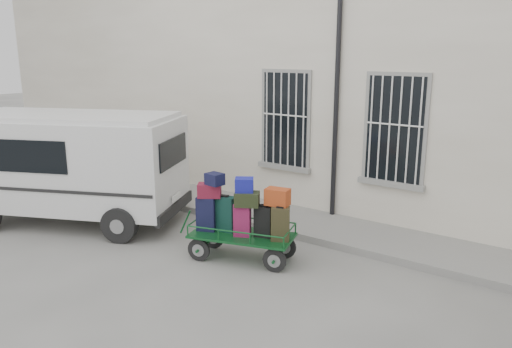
{
  "coord_description": "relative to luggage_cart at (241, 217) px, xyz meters",
  "views": [
    {
      "loc": [
        5.97,
        -7.09,
        3.84
      ],
      "look_at": [
        0.15,
        1.0,
        1.38
      ],
      "focal_mm": 35.0,
      "sensor_mm": 36.0,
      "label": 1
    }
  ],
  "objects": [
    {
      "name": "van",
      "position": [
        -4.43,
        -0.51,
        0.6
      ],
      "size": [
        5.33,
        3.92,
        2.5
      ],
      "rotation": [
        0.0,
        0.0,
        0.43
      ],
      "color": "white",
      "rests_on": "ground"
    },
    {
      "name": "luggage_cart",
      "position": [
        0.0,
        0.0,
        0.0
      ],
      "size": [
        2.31,
        1.38,
        1.64
      ],
      "rotation": [
        0.0,
        0.0,
        0.29
      ],
      "color": "black",
      "rests_on": "ground"
    },
    {
      "name": "building",
      "position": [
        -0.59,
        5.6,
        2.17
      ],
      "size": [
        24.0,
        5.15,
        6.0
      ],
      "color": "beige",
      "rests_on": "ground"
    },
    {
      "name": "ground",
      "position": [
        -0.59,
        0.1,
        -0.83
      ],
      "size": [
        80.0,
        80.0,
        0.0
      ],
      "primitive_type": "plane",
      "color": "slate",
      "rests_on": "ground"
    },
    {
      "name": "sidewalk",
      "position": [
        -0.59,
        2.3,
        -0.76
      ],
      "size": [
        24.0,
        1.7,
        0.15
      ],
      "primitive_type": "cube",
      "color": "gray",
      "rests_on": "ground"
    }
  ]
}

